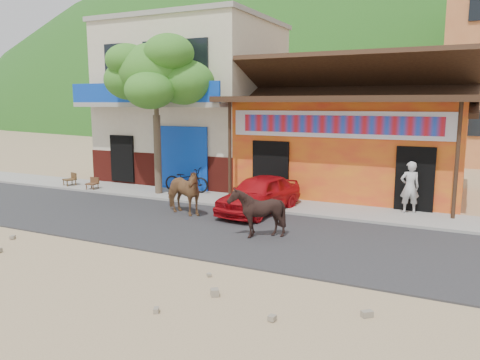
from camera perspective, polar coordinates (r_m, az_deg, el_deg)
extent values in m
plane|color=#9E825B|center=(11.28, -8.10, -9.19)|extent=(120.00, 120.00, 0.00)
cube|color=#28282B|center=(13.32, -2.04, -6.10)|extent=(60.00, 5.00, 0.04)
cube|color=gray|center=(16.39, 3.73, -3.01)|extent=(60.00, 2.00, 0.12)
cube|color=orange|center=(19.33, 13.86, 3.85)|extent=(8.00, 6.00, 3.60)
cube|color=beige|center=(22.08, -5.58, 9.16)|extent=(7.00, 6.00, 7.00)
ellipsoid|color=#194C14|center=(79.49, 22.31, 14.81)|extent=(100.00, 40.00, 24.00)
imported|color=brown|center=(15.00, -7.12, -1.43)|extent=(1.90, 1.26, 1.48)
imported|color=black|center=(12.39, 2.07, -3.96)|extent=(1.36, 1.25, 1.35)
imported|color=#B40C14|center=(15.14, 2.37, -1.73)|extent=(1.91, 3.77, 1.23)
imported|color=black|center=(18.36, -6.55, 0.01)|extent=(1.89, 0.86, 0.96)
imported|color=silver|center=(15.70, 19.99, -0.82)|extent=(0.70, 0.59, 1.65)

